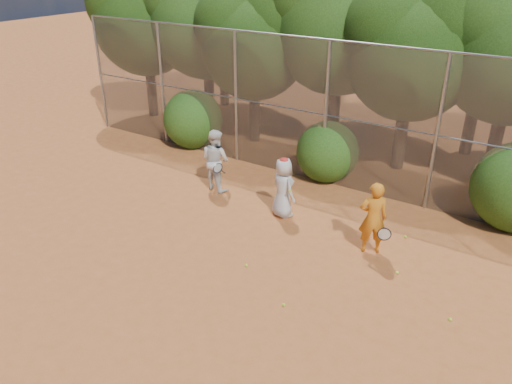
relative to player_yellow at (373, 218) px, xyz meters
The scene contains 18 objects.
ground 3.70m from the player_yellow, 115.56° to the right, with size 80.00×80.00×0.00m, color #A05124.
fence_back 3.44m from the player_yellow, 121.37° to the left, with size 20.05×0.09×4.03m.
tree_0 12.39m from the player_yellow, 156.49° to the left, with size 4.38×3.81×6.00m.
tree_1 10.54m from the player_yellow, 148.10° to the left, with size 4.64×4.03×6.35m.
tree_2 8.03m from the player_yellow, 142.65° to the left, with size 3.99×3.47×5.47m.
tree_3 7.49m from the player_yellow, 122.00° to the left, with size 4.89×4.26×6.70m.
tree_4 5.86m from the player_yellow, 101.37° to the left, with size 4.19×3.64×5.73m.
tree_11 8.11m from the player_yellow, 86.10° to the left, with size 4.64×4.03×6.35m.
bush_0 8.15m from the player_yellow, 158.04° to the left, with size 2.00×2.00×2.00m, color #204611.
bush_1 3.98m from the player_yellow, 129.99° to the left, with size 1.80×1.80×1.80m, color #204611.
player_yellow is the anchor object (origin of this frame).
player_teen 2.50m from the player_yellow, behind, with size 0.90×0.77×1.58m.
player_white 4.88m from the player_yellow, behind, with size 0.93×0.82×1.74m.
ball_0 2.67m from the player_yellow, 33.85° to the right, with size 0.07×0.07×0.07m, color #AFD727.
ball_1 1.26m from the player_yellow, 32.56° to the right, with size 0.07×0.07×0.07m, color #AFD727.
ball_2 2.91m from the player_yellow, 103.46° to the right, with size 0.07×0.07×0.07m, color #AFD727.
ball_4 2.95m from the player_yellow, 134.29° to the right, with size 0.07×0.07×0.07m, color #AFD727.
ball_5 1.36m from the player_yellow, 62.77° to the left, with size 0.07×0.07×0.07m, color #AFD727.
Camera 1 is at (4.57, -6.08, 6.18)m, focal length 35.00 mm.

